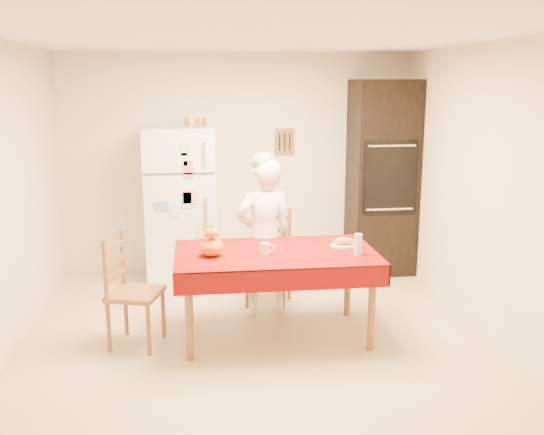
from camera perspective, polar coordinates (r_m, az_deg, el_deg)
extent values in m
plane|color=#CBB892|center=(5.21, -1.26, -11.97)|extent=(4.50, 4.50, 0.00)
cube|color=beige|center=(7.04, -3.29, 5.09)|extent=(4.00, 0.02, 2.50)
cube|color=beige|center=(2.67, 3.88, -7.37)|extent=(4.00, 0.02, 2.50)
cube|color=beige|center=(5.41, 20.25, 2.09)|extent=(0.02, 4.50, 2.50)
cube|color=white|center=(4.75, -1.41, 16.65)|extent=(4.00, 4.50, 0.02)
cube|color=brown|center=(7.06, 1.18, 7.17)|extent=(0.22, 0.02, 0.30)
cube|color=white|center=(6.72, -8.55, 1.16)|extent=(0.75, 0.70, 1.70)
cube|color=silver|center=(6.26, -6.37, 5.96)|extent=(0.03, 0.03, 0.25)
cube|color=silver|center=(6.39, -6.21, -0.74)|extent=(0.03, 0.03, 0.60)
cube|color=black|center=(7.05, 10.27, 3.70)|extent=(0.70, 0.60, 2.20)
cube|color=black|center=(6.76, 11.08, 3.71)|extent=(0.59, 0.02, 0.80)
cylinder|color=brown|center=(4.86, -7.83, -9.36)|extent=(0.06, 0.06, 0.71)
cylinder|color=brown|center=(5.59, -7.80, -6.40)|extent=(0.06, 0.06, 0.71)
cylinder|color=brown|center=(5.06, 9.36, -8.51)|extent=(0.06, 0.06, 0.71)
cylinder|color=brown|center=(5.77, 7.14, -5.79)|extent=(0.06, 0.06, 0.71)
cube|color=brown|center=(5.15, 0.34, -3.56)|extent=(1.60, 0.90, 0.04)
cube|color=#5C0A05|center=(5.15, 0.34, -3.29)|extent=(1.70, 1.00, 0.01)
cylinder|color=brown|center=(5.94, -2.37, -6.58)|extent=(0.04, 0.04, 0.43)
cylinder|color=brown|center=(6.25, -1.63, -5.59)|extent=(0.04, 0.04, 0.43)
cylinder|color=brown|center=(5.87, 1.07, -6.82)|extent=(0.04, 0.04, 0.43)
cylinder|color=brown|center=(6.18, 1.64, -5.79)|extent=(0.04, 0.04, 0.43)
cube|color=brown|center=(5.99, -0.33, -4.05)|extent=(0.53, 0.51, 0.04)
cube|color=brown|center=(6.08, 0.00, -1.35)|extent=(0.35, 0.14, 0.50)
cylinder|color=brown|center=(5.06, -11.55, -10.33)|extent=(0.04, 0.04, 0.43)
cylinder|color=brown|center=(5.18, -15.13, -9.95)|extent=(0.04, 0.04, 0.43)
cylinder|color=brown|center=(5.37, -10.20, -8.89)|extent=(0.04, 0.04, 0.43)
cylinder|color=brown|center=(5.49, -13.59, -8.58)|extent=(0.04, 0.04, 0.43)
cube|color=brown|center=(5.19, -12.74, -7.01)|extent=(0.50, 0.52, 0.04)
cube|color=brown|center=(5.18, -14.63, -4.25)|extent=(0.13, 0.35, 0.50)
imported|color=white|center=(5.66, -0.75, -1.92)|extent=(0.61, 0.47, 1.49)
cylinder|color=white|center=(5.04, -0.67, -2.95)|extent=(0.08, 0.08, 0.10)
ellipsoid|color=#D55A05|center=(5.02, -5.69, -2.80)|extent=(0.20, 0.20, 0.15)
ellipsoid|color=#CE4204|center=(4.99, -5.72, -1.46)|extent=(0.12, 0.12, 0.09)
cylinder|color=silver|center=(5.09, 8.11, -2.50)|extent=(0.07, 0.07, 0.18)
cylinder|color=white|center=(5.33, 6.72, -2.63)|extent=(0.24, 0.24, 0.02)
ellipsoid|color=#9F7E4E|center=(5.32, 6.74, -2.21)|extent=(0.18, 0.10, 0.06)
cylinder|color=brown|center=(6.65, -8.01, 8.89)|extent=(0.05, 0.05, 0.10)
cylinder|color=#9A5B1C|center=(6.65, -7.01, 8.92)|extent=(0.05, 0.05, 0.10)
cylinder|color=brown|center=(6.65, -6.41, 8.93)|extent=(0.05, 0.05, 0.10)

